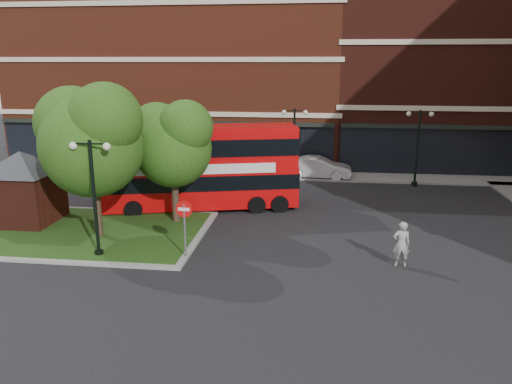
# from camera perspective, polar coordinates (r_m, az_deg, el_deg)

# --- Properties ---
(ground) EXTENTS (120.00, 120.00, 0.00)m
(ground) POSITION_cam_1_polar(r_m,az_deg,el_deg) (20.53, -3.40, -8.35)
(ground) COLOR black
(ground) RESTS_ON ground
(pavement_far) EXTENTS (44.00, 3.00, 0.12)m
(pavement_far) POSITION_cam_1_polar(r_m,az_deg,el_deg) (36.13, 1.27, 2.02)
(pavement_far) COLOR slate
(pavement_far) RESTS_ON ground
(terrace_far_left) EXTENTS (26.00, 12.00, 14.00)m
(terrace_far_left) POSITION_cam_1_polar(r_m,az_deg,el_deg) (44.09, -8.34, 13.29)
(terrace_far_left) COLOR maroon
(terrace_far_left) RESTS_ON ground
(terrace_far_right) EXTENTS (18.00, 12.00, 16.00)m
(terrace_far_right) POSITION_cam_1_polar(r_m,az_deg,el_deg) (43.83, 21.51, 13.75)
(terrace_far_right) COLOR #471911
(terrace_far_right) RESTS_ON ground
(traffic_island) EXTENTS (12.60, 7.60, 0.15)m
(traffic_island) POSITION_cam_1_polar(r_m,az_deg,el_deg) (25.70, -20.03, -4.25)
(traffic_island) COLOR gray
(traffic_island) RESTS_ON ground
(kiosk) EXTENTS (6.51, 6.51, 3.60)m
(kiosk) POSITION_cam_1_polar(r_m,az_deg,el_deg) (27.42, -25.12, 1.29)
(kiosk) COLOR #471911
(kiosk) RESTS_ON traffic_island
(tree_island_west) EXTENTS (5.40, 4.71, 7.21)m
(tree_island_west) POSITION_cam_1_polar(r_m,az_deg,el_deg) (23.64, -18.45, 6.10)
(tree_island_west) COLOR #2D2116
(tree_island_west) RESTS_ON ground
(tree_island_east) EXTENTS (4.46, 3.90, 6.29)m
(tree_island_east) POSITION_cam_1_polar(r_m,az_deg,el_deg) (24.95, -9.61, 5.79)
(tree_island_east) COLOR #2D2116
(tree_island_east) RESTS_ON ground
(lamp_island) EXTENTS (1.72, 0.36, 5.00)m
(lamp_island) POSITION_cam_1_polar(r_m,az_deg,el_deg) (21.45, -18.04, -0.07)
(lamp_island) COLOR black
(lamp_island) RESTS_ON ground
(lamp_far_left) EXTENTS (1.72, 0.36, 5.00)m
(lamp_far_left) POSITION_cam_1_polar(r_m,az_deg,el_deg) (33.50, 4.38, 5.79)
(lamp_far_left) COLOR black
(lamp_far_left) RESTS_ON ground
(lamp_far_right) EXTENTS (1.72, 0.36, 5.00)m
(lamp_far_right) POSITION_cam_1_polar(r_m,az_deg,el_deg) (34.09, 17.99, 5.26)
(lamp_far_right) COLOR black
(lamp_far_right) RESTS_ON ground
(bus) EXTENTS (10.88, 4.97, 4.05)m
(bus) POSITION_cam_1_polar(r_m,az_deg,el_deg) (27.56, -6.39, 3.42)
(bus) COLOR #C20709
(bus) RESTS_ON ground
(woman) EXTENTS (0.71, 0.48, 1.89)m
(woman) POSITION_cam_1_polar(r_m,az_deg,el_deg) (20.89, 16.28, -5.74)
(woman) COLOR gray
(woman) RESTS_ON ground
(car_silver) EXTENTS (4.73, 2.40, 1.55)m
(car_silver) POSITION_cam_1_polar(r_m,az_deg,el_deg) (34.61, -2.89, 2.64)
(car_silver) COLOR silver
(car_silver) RESTS_ON ground
(car_white) EXTENTS (4.75, 1.99, 1.53)m
(car_white) POSITION_cam_1_polar(r_m,az_deg,el_deg) (35.32, 7.12, 2.78)
(car_white) COLOR silver
(car_white) RESTS_ON ground
(no_entry_sign) EXTENTS (0.70, 0.12, 2.54)m
(no_entry_sign) POSITION_cam_1_polar(r_m,az_deg,el_deg) (20.68, -8.19, -2.95)
(no_entry_sign) COLOR slate
(no_entry_sign) RESTS_ON ground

